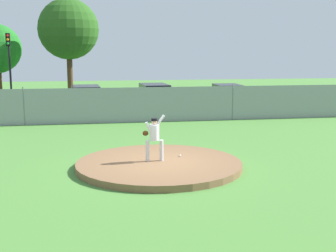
{
  "coord_description": "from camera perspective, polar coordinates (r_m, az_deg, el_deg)",
  "views": [
    {
      "loc": [
        -2.2,
        -14.7,
        3.95
      ],
      "look_at": [
        0.58,
        1.55,
        1.18
      ],
      "focal_mm": 47.91,
      "sensor_mm": 36.0,
      "label": 1
    }
  ],
  "objects": [
    {
      "name": "ground_plane",
      "position": [
        21.19,
        -3.56,
        -1.21
      ],
      "size": [
        80.0,
        80.0,
        0.0
      ],
      "primitive_type": "plane",
      "color": "#4C8438"
    },
    {
      "name": "asphalt_strip",
      "position": [
        29.55,
        -5.33,
        1.83
      ],
      "size": [
        44.0,
        7.0,
        0.01
      ],
      "primitive_type": "cube",
      "color": "#2B2B2D",
      "rests_on": "ground_plane"
    },
    {
      "name": "pitchers_mound",
      "position": [
        15.35,
        -1.15,
        -4.93
      ],
      "size": [
        5.65,
        5.65,
        0.22
      ],
      "primitive_type": "cylinder",
      "color": "brown",
      "rests_on": "ground_plane"
    },
    {
      "name": "pitcher_youth",
      "position": [
        15.23,
        -1.78,
        -1.13
      ],
      "size": [
        0.77,
        0.32,
        1.6
      ],
      "color": "silver",
      "rests_on": "pitchers_mound"
    },
    {
      "name": "baseball",
      "position": [
        16.0,
        1.56,
        -3.79
      ],
      "size": [
        0.07,
        0.07,
        0.07
      ],
      "primitive_type": "sphere",
      "color": "white",
      "rests_on": "pitchers_mound"
    },
    {
      "name": "chainlink_fence",
      "position": [
        24.98,
        -4.57,
        2.69
      ],
      "size": [
        29.06,
        0.07,
        2.05
      ],
      "color": "gray",
      "rests_on": "ground_plane"
    },
    {
      "name": "parked_car_white",
      "position": [
        30.32,
        7.57,
        3.55
      ],
      "size": [
        1.91,
        4.2,
        1.73
      ],
      "color": "silver",
      "rests_on": "ground_plane"
    },
    {
      "name": "parked_car_teal",
      "position": [
        28.9,
        -10.41,
        3.22
      ],
      "size": [
        2.11,
        4.68,
        1.77
      ],
      "color": "#146066",
      "rests_on": "ground_plane"
    },
    {
      "name": "parked_car_slate",
      "position": [
        29.67,
        -1.74,
        3.55
      ],
      "size": [
        2.09,
        4.89,
        1.79
      ],
      "color": "slate",
      "rests_on": "ground_plane"
    },
    {
      "name": "traffic_light_near",
      "position": [
        33.8,
        -19.56,
        8.26
      ],
      "size": [
        0.28,
        0.46,
        5.16
      ],
      "color": "black",
      "rests_on": "ground_plane"
    },
    {
      "name": "tree_bushy_near",
      "position": [
        35.84,
        -12.56,
        11.91
      ],
      "size": [
        4.64,
        4.64,
        7.91
      ],
      "color": "#4C331E",
      "rests_on": "ground_plane"
    }
  ]
}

